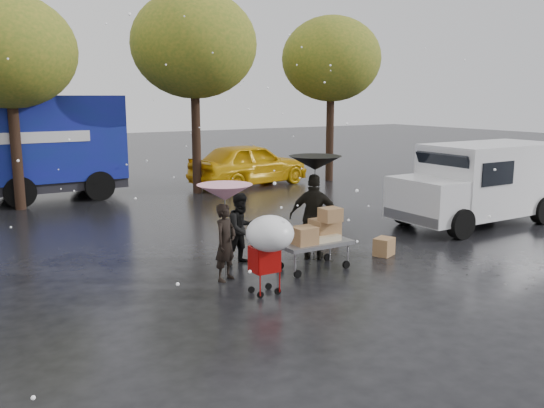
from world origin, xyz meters
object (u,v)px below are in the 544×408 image
yellow_taxi (249,164)px  vendor_cart (317,234)px  white_van (480,182)px  shopping_cart (269,238)px  person_pink (226,242)px  person_black (314,217)px  blue_truck (0,150)px

yellow_taxi → vendor_cart: bearing=147.9°
white_van → shopping_cart: bearing=-165.7°
white_van → yellow_taxi: white_van is taller
vendor_cart → white_van: 6.43m
person_pink → person_black: 2.34m
vendor_cart → shopping_cart: bearing=-151.6°
shopping_cart → white_van: (8.01, 2.04, 0.10)m
white_van → vendor_cart: bearing=-169.9°
person_black → blue_truck: size_ratio=0.22×
blue_truck → shopping_cart: bearing=-77.1°
person_black → vendor_cart: (-0.38, -0.63, -0.20)m
person_black → blue_truck: 11.82m
vendor_cart → shopping_cart: shopping_cart is taller
blue_truck → yellow_taxi: 8.88m
shopping_cart → yellow_taxi: bearing=62.3°
person_pink → yellow_taxi: 11.91m
white_van → person_black: bearing=-175.2°
person_black → white_van: 5.96m
person_pink → shopping_cart: bearing=-108.4°
blue_truck → white_van: bearing=-43.4°
person_black → blue_truck: (-4.89, 10.73, 0.83)m
yellow_taxi → blue_truck: bearing=74.3°
person_pink → white_van: 8.29m
yellow_taxi → person_black: bearing=148.5°
person_pink → person_black: bearing=-21.1°
vendor_cart → shopping_cart: (-1.70, -0.92, 0.34)m
white_van → yellow_taxi: size_ratio=0.99×
person_black → yellow_taxi: (3.90, 9.84, -0.08)m
shopping_cart → white_van: bearing=14.3°
white_van → yellow_taxi: bearing=102.3°
person_black → yellow_taxi: size_ratio=0.37×
vendor_cart → blue_truck: bearing=111.7°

